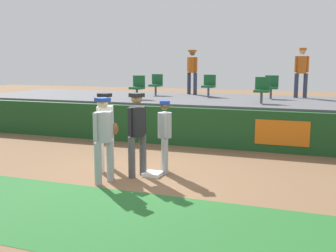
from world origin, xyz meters
The scene contains 16 objects.
ground_plane centered at (0.00, 0.00, 0.00)m, with size 60.00×60.00×0.00m, color brown.
grass_foreground_strip centered at (0.00, -2.42, 0.00)m, with size 18.00×2.80×0.01m, color #26662B.
first_base centered at (0.28, 0.19, 0.04)m, with size 0.40×0.40×0.08m, color white.
player_fielder_home centered at (-0.93, 0.23, 1.07)m, with size 0.47×0.54×1.85m.
player_runner_visitor centered at (-0.48, -0.69, 1.06)m, with size 0.45×0.48×1.83m.
player_coach_visitor centered at (0.43, 0.54, 0.98)m, with size 0.42×0.44×1.69m.
player_umpire centered at (-0.03, 0.02, 1.09)m, with size 0.47×0.49×1.89m.
field_wall centered at (0.01, 3.65, 0.60)m, with size 18.00×0.26×1.19m.
bleacher_platform centered at (0.00, 6.22, 0.63)m, with size 18.00×4.80×1.26m, color #59595E.
seat_front_right centered at (2.06, 5.09, 1.73)m, with size 0.47×0.44×0.84m.
seat_back_left centered at (-2.31, 6.89, 1.73)m, with size 0.45×0.44×0.84m.
seat_front_left centered at (-2.31, 5.09, 1.73)m, with size 0.45×0.44×0.84m.
seat_back_right centered at (2.17, 6.89, 1.73)m, with size 0.48×0.44×0.84m.
seat_back_center centered at (-0.15, 6.89, 1.73)m, with size 0.46×0.44×0.84m.
spectator_hooded centered at (3.15, 7.71, 2.32)m, with size 0.50×0.42×1.83m.
spectator_capped centered at (-1.10, 7.83, 2.31)m, with size 0.48×0.45×1.81m.
Camera 1 is at (3.65, -7.99, 2.55)m, focal length 42.73 mm.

